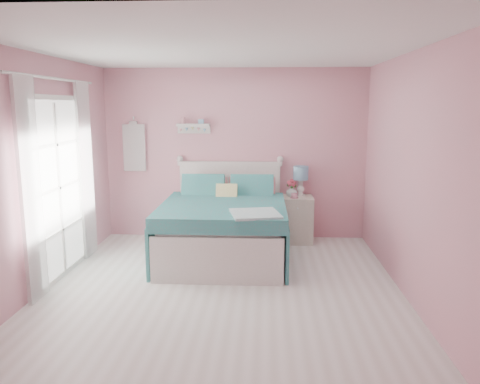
# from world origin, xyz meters

# --- Properties ---
(floor) EXTENTS (4.50, 4.50, 0.00)m
(floor) POSITION_xyz_m (0.00, 0.00, 0.00)
(floor) COLOR silver
(floor) RESTS_ON ground
(room_shell) EXTENTS (4.50, 4.50, 4.50)m
(room_shell) POSITION_xyz_m (0.00, 0.00, 1.58)
(room_shell) COLOR pink
(room_shell) RESTS_ON floor
(bed) EXTENTS (1.63, 2.07, 1.19)m
(bed) POSITION_xyz_m (-0.07, 1.22, 0.41)
(bed) COLOR silver
(bed) RESTS_ON floor
(nightstand) EXTENTS (0.48, 0.47, 0.70)m
(nightstand) POSITION_xyz_m (0.95, 1.99, 0.35)
(nightstand) COLOR beige
(nightstand) RESTS_ON floor
(table_lamp) EXTENTS (0.23, 0.23, 0.45)m
(table_lamp) POSITION_xyz_m (1.00, 2.07, 1.01)
(table_lamp) COLOR white
(table_lamp) RESTS_ON nightstand
(vase) EXTENTS (0.21, 0.21, 0.17)m
(vase) POSITION_xyz_m (0.87, 1.98, 0.78)
(vase) COLOR silver
(vase) RESTS_ON nightstand
(teacup) EXTENTS (0.11, 0.11, 0.07)m
(teacup) POSITION_xyz_m (0.90, 1.87, 0.73)
(teacup) COLOR pink
(teacup) RESTS_ON nightstand
(roses) EXTENTS (0.14, 0.11, 0.12)m
(roses) POSITION_xyz_m (0.86, 1.98, 0.90)
(roses) COLOR #D44860
(roses) RESTS_ON vase
(wall_shelf) EXTENTS (0.50, 0.15, 0.25)m
(wall_shelf) POSITION_xyz_m (-0.63, 2.19, 1.73)
(wall_shelf) COLOR silver
(wall_shelf) RESTS_ON room_shell
(hanging_dress) EXTENTS (0.34, 0.03, 0.72)m
(hanging_dress) POSITION_xyz_m (-1.55, 2.18, 1.40)
(hanging_dress) COLOR white
(hanging_dress) RESTS_ON room_shell
(french_door) EXTENTS (0.04, 1.32, 2.16)m
(french_door) POSITION_xyz_m (-1.97, 0.40, 1.07)
(french_door) COLOR silver
(french_door) RESTS_ON floor
(curtain_near) EXTENTS (0.04, 0.40, 2.32)m
(curtain_near) POSITION_xyz_m (-1.92, -0.34, 1.18)
(curtain_near) COLOR white
(curtain_near) RESTS_ON floor
(curtain_far) EXTENTS (0.04, 0.40, 2.32)m
(curtain_far) POSITION_xyz_m (-1.92, 1.14, 1.18)
(curtain_far) COLOR white
(curtain_far) RESTS_ON floor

